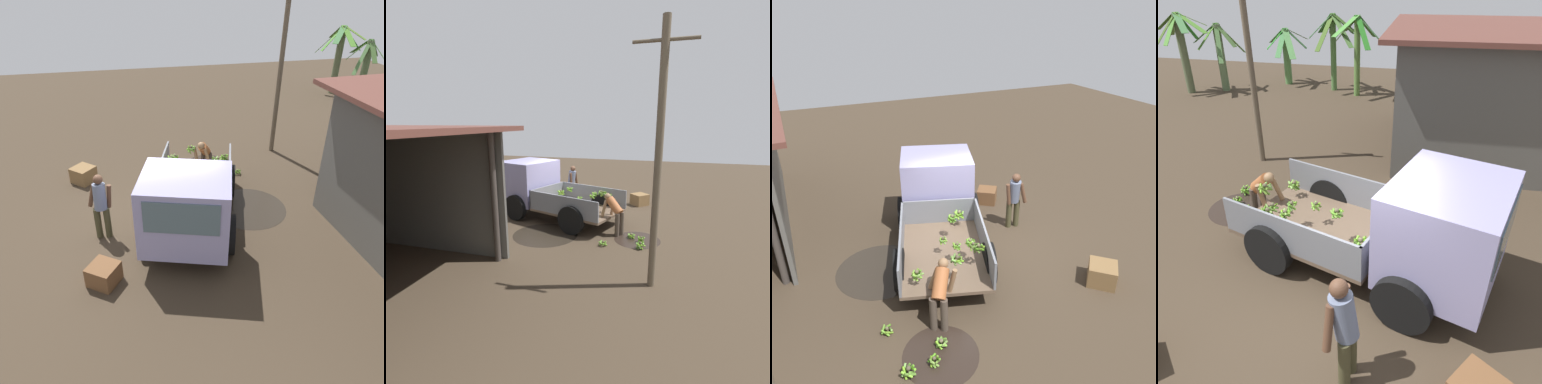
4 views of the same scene
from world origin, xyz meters
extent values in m
plane|color=#3F3224|center=(0.00, 0.00, 0.00)|extent=(36.00, 36.00, 0.00)
cylinder|color=black|center=(-3.07, 2.03, 0.00)|extent=(1.45, 1.45, 0.01)
cylinder|color=#2B241C|center=(-0.10, 2.46, 0.00)|extent=(2.15, 2.15, 0.01)
cube|color=brown|center=(-0.80, 1.06, 0.53)|extent=(3.37, 2.77, 0.08)
cube|color=slate|center=(-0.50, 1.98, 0.90)|extent=(2.78, 0.93, 0.68)
cube|color=slate|center=(-1.09, 0.14, 0.90)|extent=(2.78, 0.93, 0.68)
cube|color=slate|center=(0.56, 0.63, 0.90)|extent=(0.65, 1.91, 0.68)
cube|color=#938EBF|center=(1.51, 0.33, 1.31)|extent=(2.20, 2.37, 1.65)
cube|color=#4C606B|center=(2.32, 0.07, 1.64)|extent=(0.50, 1.49, 0.73)
cylinder|color=black|center=(1.58, 1.38, 0.49)|extent=(0.99, 0.50, 0.97)
cylinder|color=black|center=(0.95, -0.57, 0.49)|extent=(0.99, 0.50, 0.97)
cylinder|color=black|center=(-0.90, 2.17, 0.49)|extent=(0.99, 0.50, 0.97)
cylinder|color=black|center=(-1.52, 0.21, 0.49)|extent=(0.99, 0.50, 0.97)
sphere|color=brown|center=(-0.34, 0.63, 1.22)|extent=(0.09, 0.09, 0.09)
cylinder|color=olive|center=(-0.39, 0.57, 1.18)|extent=(0.17, 0.14, 0.12)
cylinder|color=#60A92A|center=(-0.34, 0.56, 1.17)|extent=(0.18, 0.05, 0.12)
cylinder|color=#59822D|center=(-0.29, 0.60, 1.16)|extent=(0.12, 0.17, 0.14)
cylinder|color=#4C752C|center=(-0.27, 0.65, 1.17)|extent=(0.09, 0.19, 0.12)
cylinder|color=#6DA12B|center=(-0.30, 0.69, 1.17)|extent=(0.17, 0.14, 0.13)
cylinder|color=#5DA626|center=(-0.35, 0.69, 1.15)|extent=(0.16, 0.05, 0.16)
cylinder|color=#59922A|center=(-0.38, 0.66, 1.14)|extent=(0.11, 0.14, 0.17)
cylinder|color=#62A731|center=(-0.40, 0.62, 1.15)|extent=(0.07, 0.17, 0.16)
sphere|color=#4C4431|center=(-1.93, 1.19, 1.23)|extent=(0.09, 0.09, 0.09)
cylinder|color=#537934|center=(-1.86, 1.25, 1.18)|extent=(0.18, 0.19, 0.12)
cylinder|color=olive|center=(-1.93, 1.27, 1.16)|extent=(0.21, 0.06, 0.15)
cylinder|color=#71AE45|center=(-2.00, 1.23, 1.17)|extent=(0.15, 0.21, 0.13)
cylinder|color=#6CAF27|center=(-2.01, 1.15, 1.17)|extent=(0.12, 0.21, 0.14)
cylinder|color=olive|center=(-1.95, 1.11, 1.15)|extent=(0.20, 0.09, 0.17)
cylinder|color=#527624|center=(-1.90, 1.13, 1.13)|extent=(0.17, 0.11, 0.20)
cylinder|color=#558626|center=(-1.84, 1.18, 1.16)|extent=(0.06, 0.21, 0.15)
sphere|color=brown|center=(-1.55, 0.64, 1.17)|extent=(0.07, 0.07, 0.07)
cylinder|color=#599E29|center=(-1.48, 0.64, 1.11)|extent=(0.04, 0.18, 0.13)
cylinder|color=#52771E|center=(-1.55, 0.70, 1.10)|extent=(0.16, 0.05, 0.16)
cylinder|color=olive|center=(-1.60, 0.67, 1.09)|extent=(0.11, 0.14, 0.18)
cylinder|color=olive|center=(-1.61, 0.58, 1.12)|extent=(0.17, 0.15, 0.11)
cylinder|color=#54772E|center=(-1.53, 0.57, 1.11)|extent=(0.19, 0.09, 0.13)
sphere|color=brown|center=(-1.64, 1.98, 0.90)|extent=(0.08, 0.08, 0.08)
cylinder|color=olive|center=(-1.56, 1.99, 0.83)|extent=(0.08, 0.21, 0.16)
cylinder|color=#77AB3D|center=(-1.62, 2.04, 0.82)|extent=(0.18, 0.10, 0.19)
cylinder|color=#79AF37|center=(-1.67, 2.03, 0.81)|extent=(0.17, 0.12, 0.20)
cylinder|color=#6DA635|center=(-1.72, 2.00, 0.85)|extent=(0.10, 0.22, 0.14)
cylinder|color=#7FB14F|center=(-1.71, 1.92, 0.85)|extent=(0.17, 0.20, 0.12)
cylinder|color=#4F7328|center=(-1.64, 1.91, 0.83)|extent=(0.20, 0.06, 0.17)
cylinder|color=#477C21|center=(-1.59, 1.94, 0.82)|extent=(0.14, 0.17, 0.19)
sphere|color=brown|center=(0.17, 0.22, 0.98)|extent=(0.09, 0.09, 0.09)
cylinder|color=#4D7426|center=(0.15, 0.14, 0.89)|extent=(0.21, 0.09, 0.21)
cylinder|color=#649C30|center=(0.21, 0.16, 0.89)|extent=(0.19, 0.15, 0.21)
cylinder|color=#6CA030|center=(0.24, 0.23, 0.89)|extent=(0.08, 0.21, 0.20)
cylinder|color=#71AE36|center=(0.22, 0.29, 0.91)|extent=(0.22, 0.17, 0.17)
cylinder|color=#689B2B|center=(0.15, 0.30, 0.90)|extent=(0.22, 0.10, 0.19)
cylinder|color=#69A12A|center=(0.09, 0.24, 0.90)|extent=(0.10, 0.22, 0.19)
cylinder|color=#58991F|center=(0.11, 0.17, 0.89)|extent=(0.16, 0.18, 0.21)
sphere|color=brown|center=(-1.29, 0.92, 1.08)|extent=(0.07, 0.07, 0.07)
cylinder|color=#5EA729|center=(-1.34, 0.91, 1.01)|extent=(0.06, 0.14, 0.16)
cylinder|color=#689842|center=(-1.32, 0.87, 1.01)|extent=(0.15, 0.10, 0.15)
cylinder|color=#62A22E|center=(-1.27, 0.87, 1.01)|extent=(0.14, 0.11, 0.15)
cylinder|color=#58802A|center=(-1.23, 0.93, 1.03)|extent=(0.07, 0.17, 0.11)
cylinder|color=#5C8B24|center=(-1.28, 0.98, 1.03)|extent=(0.17, 0.07, 0.11)
cylinder|color=#6BA235|center=(-1.33, 0.95, 1.01)|extent=(0.13, 0.13, 0.15)
sphere|color=#453E2D|center=(-0.87, 1.09, 1.02)|extent=(0.07, 0.07, 0.07)
cylinder|color=olive|center=(-0.85, 1.05, 0.95)|extent=(0.14, 0.09, 0.15)
cylinder|color=#4E7824|center=(-0.81, 1.08, 0.96)|extent=(0.06, 0.16, 0.13)
cylinder|color=#70AC26|center=(-0.86, 1.13, 0.95)|extent=(0.14, 0.08, 0.15)
cylinder|color=#65A33A|center=(-0.92, 1.12, 0.96)|extent=(0.11, 0.16, 0.14)
cylinder|color=#6AA030|center=(-0.92, 1.05, 0.97)|extent=(0.13, 0.16, 0.12)
sphere|color=brown|center=(-1.30, 0.60, 1.09)|extent=(0.07, 0.07, 0.07)
cylinder|color=#759D44|center=(-1.25, 0.58, 1.03)|extent=(0.08, 0.15, 0.14)
cylinder|color=#76AF2F|center=(-1.24, 0.62, 1.04)|extent=(0.11, 0.16, 0.12)
cylinder|color=#61AD27|center=(-1.28, 0.65, 1.04)|extent=(0.16, 0.08, 0.13)
cylinder|color=olive|center=(-1.32, 0.63, 1.02)|extent=(0.13, 0.11, 0.15)
cylinder|color=#68AA39|center=(-1.36, 0.62, 1.05)|extent=(0.10, 0.17, 0.12)
cylinder|color=#70AA24|center=(-1.35, 0.57, 1.04)|extent=(0.10, 0.16, 0.14)
cylinder|color=#77A341|center=(-1.31, 0.55, 1.03)|extent=(0.14, 0.08, 0.15)
cylinder|color=#47731D|center=(-1.26, 0.54, 1.05)|extent=(0.16, 0.13, 0.10)
sphere|color=brown|center=(-1.60, 0.54, 1.13)|extent=(0.08, 0.08, 0.08)
cylinder|color=#7AB02C|center=(-1.59, 0.45, 1.08)|extent=(0.22, 0.07, 0.12)
cylinder|color=#71B141|center=(-1.55, 0.50, 1.04)|extent=(0.14, 0.16, 0.19)
cylinder|color=olive|center=(-1.54, 0.56, 1.05)|extent=(0.09, 0.18, 0.18)
cylinder|color=#537325|center=(-1.57, 0.60, 1.06)|extent=(0.19, 0.13, 0.16)
cylinder|color=#55802C|center=(-1.65, 0.60, 1.06)|extent=(0.19, 0.14, 0.15)
cylinder|color=#467C1C|center=(-1.69, 0.54, 1.08)|extent=(0.05, 0.21, 0.12)
cylinder|color=#4F7520|center=(-1.67, 0.49, 1.07)|extent=(0.16, 0.19, 0.13)
cube|color=#57544F|center=(3.83, 4.50, 1.72)|extent=(7.33, 0.33, 3.44)
cylinder|color=#3F3833|center=(0.36, 4.59, 1.72)|extent=(0.16, 0.16, 3.44)
cylinder|color=brown|center=(-3.67, 4.65, 2.82)|extent=(0.16, 0.16, 5.63)
cylinder|color=brown|center=(-3.67, 4.65, 5.18)|extent=(1.26, 0.07, 0.07)
cylinder|color=#413E26|center=(0.34, -1.68, 0.42)|extent=(0.19, 0.19, 0.84)
cylinder|color=#413E26|center=(0.37, -1.45, 0.42)|extent=(0.19, 0.19, 0.84)
cylinder|color=slate|center=(0.31, -1.56, 1.16)|extent=(0.44, 0.37, 0.69)
sphere|color=brown|center=(0.25, -1.55, 1.61)|extent=(0.24, 0.24, 0.24)
cylinder|color=brown|center=(0.16, -1.75, 1.14)|extent=(0.15, 0.27, 0.63)
cylinder|color=brown|center=(0.27, -1.34, 1.13)|extent=(0.13, 0.18, 0.63)
cylinder|color=#4A3E33|center=(-2.40, 1.91, 0.39)|extent=(0.21, 0.21, 0.77)
cylinder|color=#4A3E33|center=(-2.51, 1.73, 0.39)|extent=(0.21, 0.21, 0.77)
cylinder|color=#A25B31|center=(-2.26, 1.69, 0.96)|extent=(0.70, 0.59, 0.60)
sphere|color=#8C6746|center=(-1.99, 1.52, 1.22)|extent=(0.22, 0.22, 0.22)
cylinder|color=#8C6746|center=(-1.91, 1.70, 0.85)|extent=(0.23, 0.29, 0.57)
cylinder|color=#8C6746|center=(-2.14, 1.39, 0.84)|extent=(0.20, 0.24, 0.58)
sphere|color=brown|center=(-2.13, 2.80, 0.13)|extent=(0.07, 0.07, 0.07)
cylinder|color=#6BA32A|center=(-2.20, 2.78, 0.07)|extent=(0.09, 0.19, 0.14)
cylinder|color=#76A045|center=(-2.13, 2.73, 0.08)|extent=(0.19, 0.04, 0.14)
cylinder|color=#579427|center=(-2.05, 2.80, 0.09)|extent=(0.06, 0.20, 0.12)
cylinder|color=#57802B|center=(-2.09, 2.87, 0.09)|extent=(0.19, 0.13, 0.11)
cylinder|color=#5E9C2A|center=(-2.19, 2.85, 0.08)|extent=(0.15, 0.17, 0.13)
sphere|color=brown|center=(-3.21, 2.21, 0.17)|extent=(0.07, 0.07, 0.07)
cylinder|color=olive|center=(-3.24, 2.25, 0.09)|extent=(0.15, 0.12, 0.18)
cylinder|color=#80AE46|center=(-3.27, 2.22, 0.09)|extent=(0.07, 0.16, 0.17)
cylinder|color=olive|center=(-3.25, 2.15, 0.10)|extent=(0.17, 0.14, 0.16)
cylinder|color=#49781D|center=(-3.19, 2.14, 0.11)|extent=(0.19, 0.09, 0.15)
cylinder|color=#588125|center=(-3.16, 2.18, 0.09)|extent=(0.11, 0.15, 0.18)
cylinder|color=#5DAA25|center=(-3.14, 2.22, 0.11)|extent=(0.09, 0.19, 0.14)
cylinder|color=#5A861E|center=(-3.19, 2.26, 0.09)|extent=(0.16, 0.09, 0.18)
sphere|color=#4C4531|center=(-3.23, 2.69, 0.18)|extent=(0.09, 0.09, 0.09)
cylinder|color=#5F9531|center=(-3.27, 2.64, 0.10)|extent=(0.16, 0.15, 0.19)
cylinder|color=#64AF26|center=(-3.21, 2.61, 0.12)|extent=(0.21, 0.09, 0.16)
cylinder|color=#508A23|center=(-3.17, 2.66, 0.10)|extent=(0.13, 0.18, 0.19)
cylinder|color=#507A28|center=(-3.16, 2.71, 0.10)|extent=(0.08, 0.18, 0.19)
cylinder|color=#71A549|center=(-3.18, 2.76, 0.12)|extent=(0.20, 0.16, 0.15)
cylinder|color=#6CA524|center=(-3.23, 2.76, 0.10)|extent=(0.19, 0.05, 0.18)
cylinder|color=#6CAC2A|center=(-3.30, 2.74, 0.14)|extent=(0.16, 0.21, 0.12)
cylinder|color=#517B2B|center=(-3.32, 2.69, 0.12)|extent=(0.05, 0.21, 0.14)
sphere|color=brown|center=(-2.87, 1.94, 0.14)|extent=(0.08, 0.08, 0.08)
cylinder|color=#7EA948|center=(-2.92, 1.89, 0.10)|extent=(0.16, 0.17, 0.11)
cylinder|color=#5A7E36|center=(-2.86, 1.87, 0.07)|extent=(0.18, 0.07, 0.15)
cylinder|color=#5C8E2F|center=(-2.81, 1.90, 0.09)|extent=(0.14, 0.17, 0.12)
cylinder|color=olive|center=(-2.80, 1.96, 0.08)|extent=(0.10, 0.18, 0.13)
cylinder|color=#6C9E3D|center=(-2.84, 2.00, 0.08)|extent=(0.18, 0.12, 0.14)
cylinder|color=#6DAD23|center=(-2.90, 2.00, 0.08)|extent=(0.18, 0.12, 0.14)
cylinder|color=#71B236|center=(-2.94, 1.95, 0.09)|extent=(0.06, 0.19, 0.11)
cube|color=brown|center=(-2.70, -2.16, 0.25)|extent=(0.88, 0.88, 0.50)
cube|color=brown|center=(2.02, -1.60, 0.23)|extent=(0.82, 0.82, 0.47)
camera|label=1|loc=(8.29, -1.02, 5.92)|focal=35.00mm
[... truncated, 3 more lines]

